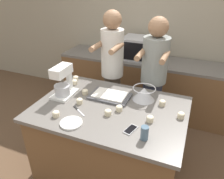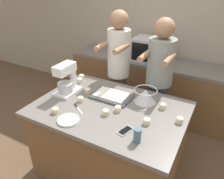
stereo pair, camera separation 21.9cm
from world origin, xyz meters
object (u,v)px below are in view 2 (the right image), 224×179
Objects in this scene: drinking_glass at (137,135)px; cupcake_2 at (180,120)px; knife at (78,108)px; baking_tray at (112,96)px; stand_mixer at (67,81)px; cupcake_8 at (163,106)px; cupcake_7 at (80,80)px; small_plate at (68,120)px; mixing_bowl at (145,95)px; cupcake_6 at (118,109)px; microwave_oven at (150,49)px; cupcake_1 at (147,121)px; person_right at (158,84)px; cupcake_5 at (55,110)px; cupcake_9 at (106,112)px; cell_phone at (125,131)px; cupcake_4 at (88,90)px; cupcake_3 at (82,76)px; cupcake_0 at (80,99)px; person_left at (118,73)px.

drinking_glass is 1.83× the size of cupcake_2.
drinking_glass is 0.74m from knife.
knife is (-0.19, -0.36, -0.02)m from baking_tray.
cupcake_8 is (1.05, 0.21, -0.12)m from stand_mixer.
small_plate is at bearing -61.52° from cupcake_7.
mixing_bowl is 0.22m from cupcake_8.
mixing_bowl is at bearing 61.62° from cupcake_6.
microwave_oven is 7.50× the size of cupcake_1.
cupcake_1 reaches higher than knife.
person_right reaches higher than knife.
mixing_bowl reaches higher than baking_tray.
cupcake_5 and cupcake_9 have the same top height.
cupcake_2 is at bearing 21.11° from cupcake_5.
microwave_oven is 1.63m from cupcake_2.
cupcake_1 is (0.16, -0.37, -0.04)m from mixing_bowl.
cupcake_5 is (0.15, -0.38, -0.12)m from stand_mixer.
mixing_bowl is at bearing -71.83° from microwave_oven.
cell_phone is 2.32× the size of cupcake_5.
drinking_glass is at bearing -81.01° from person_right.
stand_mixer reaches higher than small_plate.
cupcake_4 is at bearing -100.30° from microwave_oven.
cupcake_5 is (-0.05, -0.49, 0.00)m from cupcake_4.
microwave_oven reaches higher than cupcake_4.
cupcake_6 is (0.33, 0.36, 0.02)m from small_plate.
cupcake_9 is (0.68, -0.55, 0.00)m from cupcake_3.
stand_mixer is at bearing -168.86° from cupcake_8.
mixing_bowl is at bearing 29.30° from cupcake_0.
person_left is 0.56m from baking_tray.
cupcake_8 is (0.57, 0.05, 0.01)m from baking_tray.
stand_mixer is 0.28m from cupcake_0.
small_plate is 3.01× the size of cupcake_6.
cupcake_1 is 1.00× the size of cupcake_4.
cupcake_9 is at bearing 25.04° from cupcake_5.
baking_tray is 6.43× the size of cupcake_8.
cupcake_0 and cupcake_4 have the same top height.
cupcake_1 is (-0.01, 0.25, -0.03)m from drinking_glass.
small_plate is 3.01× the size of cupcake_2.
cell_phone is at bearing 5.94° from cupcake_5.
person_left is at bearing 141.53° from mixing_bowl.
baking_tray is 0.58m from cupcake_1.
cupcake_7 is (-0.52, 0.13, 0.01)m from baking_tray.
stand_mixer is 0.42m from cupcake_5.
drinking_glass is at bearing -120.27° from cupcake_2.
person_right is 0.98m from cupcake_0.
cupcake_1 and cupcake_6 have the same top height.
cupcake_0 is at bearing -150.70° from mixing_bowl.
person_right is at bearing 91.59° from cell_phone.
microwave_oven is 1.92m from drinking_glass.
cupcake_8 is at bearing -4.04° from cupcake_7.
cupcake_2 is at bearing 2.33° from stand_mixer.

